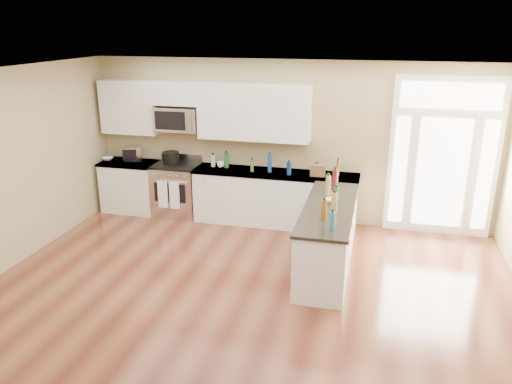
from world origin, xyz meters
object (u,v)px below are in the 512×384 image
Objects in this scene: kitchen_range at (177,189)px; toaster_oven at (133,153)px; stockpot at (171,157)px; peninsula_cabinet at (328,239)px.

kitchen_range is 3.42× the size of toaster_oven.
stockpot is 0.78m from toaster_oven.
peninsula_cabinet is 2.15× the size of kitchen_range.
kitchen_range is 0.60m from stockpot.
stockpot is at bearing 153.42° from peninsula_cabinet.
stockpot is (-3.02, 1.51, 0.63)m from peninsula_cabinet.
toaster_oven is (-0.89, 0.12, 0.60)m from kitchen_range.
toaster_oven is at bearing 157.59° from peninsula_cabinet.
toaster_oven is at bearing 172.44° from kitchen_range.
peninsula_cabinet is 4.16m from toaster_oven.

